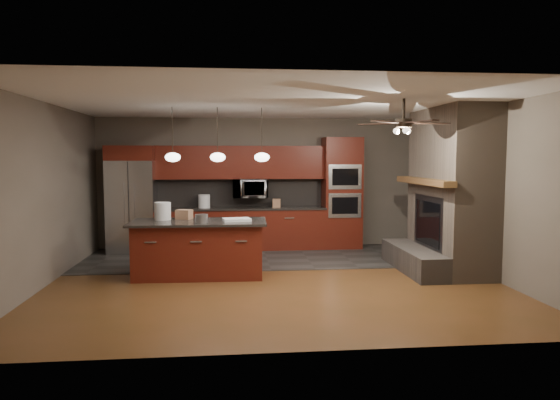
{
  "coord_description": "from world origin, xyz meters",
  "views": [
    {
      "loc": [
        -0.7,
        -7.83,
        1.96
      ],
      "look_at": [
        0.15,
        0.6,
        1.23
      ],
      "focal_mm": 32.0,
      "sensor_mm": 36.0,
      "label": 1
    }
  ],
  "objects": [
    {
      "name": "slate_tile_patch",
      "position": [
        0.0,
        1.8,
        0.01
      ],
      "size": [
        7.0,
        2.4,
        0.01
      ],
      "primitive_type": "cube",
      "color": "#312F2C",
      "rests_on": "ground"
    },
    {
      "name": "left_wall",
      "position": [
        -3.5,
        0.0,
        1.4
      ],
      "size": [
        0.02,
        6.0,
        2.8
      ],
      "primitive_type": "cube",
      "color": "#6A5F55",
      "rests_on": "ground"
    },
    {
      "name": "microwave",
      "position": [
        -0.27,
        2.75,
        1.3
      ],
      "size": [
        0.73,
        0.41,
        0.5
      ],
      "primitive_type": "imported",
      "color": "silver",
      "rests_on": "back_cabinetry"
    },
    {
      "name": "kitchen_island",
      "position": [
        -1.22,
        0.36,
        0.46
      ],
      "size": [
        2.23,
        1.06,
        0.92
      ],
      "rotation": [
        0.0,
        0.0,
        -0.03
      ],
      "color": "#531B0F",
      "rests_on": "ground"
    },
    {
      "name": "back_cabinetry",
      "position": [
        -0.48,
        2.74,
        0.89
      ],
      "size": [
        3.59,
        0.64,
        2.2
      ],
      "color": "#531B0F",
      "rests_on": "ground"
    },
    {
      "name": "oven_tower",
      "position": [
        1.7,
        2.69,
        1.19
      ],
      "size": [
        0.8,
        0.63,
        2.38
      ],
      "color": "#531B0F",
      "rests_on": "ground"
    },
    {
      "name": "paint_can",
      "position": [
        -1.15,
        0.11,
        0.99
      ],
      "size": [
        0.21,
        0.21,
        0.14
      ],
      "primitive_type": "cylinder",
      "rotation": [
        0.0,
        0.0,
        0.01
      ],
      "color": "#9D9DA1",
      "rests_on": "kitchen_island"
    },
    {
      "name": "ground",
      "position": [
        0.0,
        0.0,
        0.0
      ],
      "size": [
        7.0,
        7.0,
        0.0
      ],
      "primitive_type": "plane",
      "color": "brown",
      "rests_on": "ground"
    },
    {
      "name": "refrigerator",
      "position": [
        -2.7,
        2.62,
        1.1
      ],
      "size": [
        0.95,
        0.75,
        2.19
      ],
      "color": "silver",
      "rests_on": "ground"
    },
    {
      "name": "ceiling",
      "position": [
        0.0,
        0.0,
        2.8
      ],
      "size": [
        7.0,
        6.0,
        0.02
      ],
      "primitive_type": "cube",
      "color": "white",
      "rests_on": "back_wall"
    },
    {
      "name": "pendant_center",
      "position": [
        -0.9,
        0.7,
        1.96
      ],
      "size": [
        0.26,
        0.26,
        0.92
      ],
      "color": "black",
      "rests_on": "ceiling"
    },
    {
      "name": "cardboard_box",
      "position": [
        -1.47,
        0.64,
        1.0
      ],
      "size": [
        0.3,
        0.26,
        0.16
      ],
      "primitive_type": "cube",
      "rotation": [
        0.0,
        0.0,
        -0.4
      ],
      "color": "#90664A",
      "rests_on": "kitchen_island"
    },
    {
      "name": "fireplace_column",
      "position": [
        3.04,
        0.4,
        1.3
      ],
      "size": [
        1.3,
        2.1,
        2.8
      ],
      "color": "#766554",
      "rests_on": "ground"
    },
    {
      "name": "pendant_right",
      "position": [
        -0.15,
        0.7,
        1.96
      ],
      "size": [
        0.26,
        0.26,
        0.92
      ],
      "color": "black",
      "rests_on": "ceiling"
    },
    {
      "name": "white_bucket",
      "position": [
        -1.82,
        0.56,
        1.07
      ],
      "size": [
        0.3,
        0.3,
        0.29
      ],
      "primitive_type": "cylinder",
      "rotation": [
        0.0,
        0.0,
        -0.11
      ],
      "color": "silver",
      "rests_on": "kitchen_island"
    },
    {
      "name": "right_wall",
      "position": [
        3.5,
        0.0,
        1.4
      ],
      "size": [
        0.02,
        6.0,
        2.8
      ],
      "primitive_type": "cube",
      "color": "#6A5F55",
      "rests_on": "ground"
    },
    {
      "name": "back_wall",
      "position": [
        0.0,
        3.0,
        1.4
      ],
      "size": [
        7.0,
        0.02,
        2.8
      ],
      "primitive_type": "cube",
      "color": "#6A5F55",
      "rests_on": "ground"
    },
    {
      "name": "counter_bucket",
      "position": [
        -1.24,
        2.7,
        1.04
      ],
      "size": [
        0.32,
        0.32,
        0.28
      ],
      "primitive_type": "cylinder",
      "rotation": [
        0.0,
        0.0,
        0.41
      ],
      "color": "white",
      "rests_on": "back_cabinetry"
    },
    {
      "name": "paint_tray",
      "position": [
        -0.59,
        0.29,
        0.94
      ],
      "size": [
        0.48,
        0.37,
        0.04
      ],
      "primitive_type": "cube",
      "rotation": [
        0.0,
        0.0,
        0.15
      ],
      "color": "white",
      "rests_on": "kitchen_island"
    },
    {
      "name": "ceiling_fan",
      "position": [
        1.8,
        -0.8,
        2.46
      ],
      "size": [
        1.27,
        1.33,
        0.41
      ],
      "color": "black",
      "rests_on": "ceiling"
    },
    {
      "name": "counter_box",
      "position": [
        0.28,
        2.65,
        0.99
      ],
      "size": [
        0.18,
        0.15,
        0.18
      ],
      "primitive_type": "cube",
      "rotation": [
        0.0,
        0.0,
        -0.13
      ],
      "color": "#AC7A58",
      "rests_on": "back_cabinetry"
    },
    {
      "name": "pendant_left",
      "position": [
        -1.65,
        0.7,
        1.96
      ],
      "size": [
        0.26,
        0.26,
        0.92
      ],
      "color": "black",
      "rests_on": "ceiling"
    }
  ]
}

